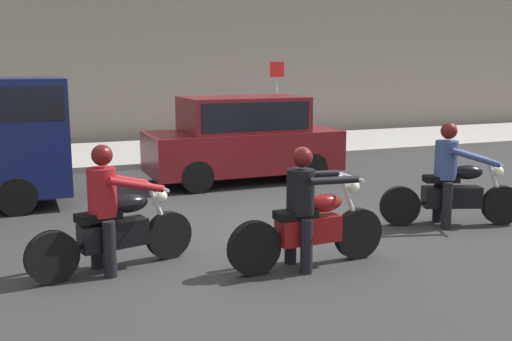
# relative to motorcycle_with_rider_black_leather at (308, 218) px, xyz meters

# --- Properties ---
(ground_plane) EXTENTS (80.00, 80.00, 0.00)m
(ground_plane) POSITION_rel_motorcycle_with_rider_black_leather_xyz_m (0.07, 1.83, -0.62)
(ground_plane) COLOR #2B2B2B
(sidewalk_slab) EXTENTS (40.00, 4.40, 0.14)m
(sidewalk_slab) POSITION_rel_motorcycle_with_rider_black_leather_xyz_m (0.07, 9.83, -0.55)
(sidewalk_slab) COLOR #99968E
(sidewalk_slab) RESTS_ON ground_plane
(motorcycle_with_rider_black_leather) EXTENTS (2.13, 0.70, 1.50)m
(motorcycle_with_rider_black_leather) POSITION_rel_motorcycle_with_rider_black_leather_xyz_m (0.00, 0.00, 0.00)
(motorcycle_with_rider_black_leather) COLOR black
(motorcycle_with_rider_black_leather) RESTS_ON ground_plane
(motorcycle_with_rider_denim_blue) EXTENTS (2.12, 0.99, 1.60)m
(motorcycle_with_rider_denim_blue) POSITION_rel_motorcycle_with_rider_black_leather_xyz_m (2.94, 0.89, 0.03)
(motorcycle_with_rider_denim_blue) COLOR black
(motorcycle_with_rider_denim_blue) RESTS_ON ground_plane
(motorcycle_with_rider_crimson) EXTENTS (2.07, 0.81, 1.55)m
(motorcycle_with_rider_crimson) POSITION_rel_motorcycle_with_rider_black_leather_xyz_m (-2.24, 0.77, 0.01)
(motorcycle_with_rider_crimson) COLOR black
(motorcycle_with_rider_crimson) RESTS_ON ground_plane
(parked_hatchback_maroon) EXTENTS (4.03, 1.76, 1.80)m
(parked_hatchback_maroon) POSITION_rel_motorcycle_with_rider_black_leather_xyz_m (1.21, 5.39, 0.31)
(parked_hatchback_maroon) COLOR maroon
(parked_hatchback_maroon) RESTS_ON ground_plane
(street_sign_post) EXTENTS (0.44, 0.08, 2.43)m
(street_sign_post) POSITION_rel_motorcycle_with_rider_black_leather_xyz_m (3.96, 9.81, 0.99)
(street_sign_post) COLOR gray
(street_sign_post) RESTS_ON sidewalk_slab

